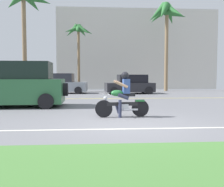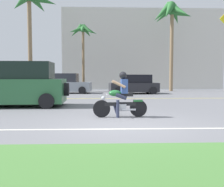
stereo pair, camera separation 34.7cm
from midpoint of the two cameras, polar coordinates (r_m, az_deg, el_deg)
ground at (r=10.15m, az=1.92°, el=-3.86°), size 56.00×30.00×0.04m
lane_line_near at (r=6.62m, az=4.14°, el=-7.80°), size 50.40×0.12×0.01m
lane_line_far at (r=15.51m, az=0.50°, el=-1.10°), size 50.40×0.12×0.01m
motorcyclist at (r=8.45m, az=3.09°, el=-0.98°), size 1.78×0.58×1.49m
suv_nearby at (r=12.12m, az=-19.94°, el=1.78°), size 4.66×2.23×1.96m
parked_car_1 at (r=20.65m, az=-9.82°, el=2.08°), size 4.01×2.16×1.56m
parked_car_2 at (r=19.91m, az=5.42°, el=1.94°), size 3.78×2.25×1.46m
palm_tree_0 at (r=24.74m, az=-17.42°, el=18.44°), size 4.64×4.87×8.94m
palm_tree_1 at (r=24.47m, az=13.48°, el=16.21°), size 3.92×3.72×7.88m
palm_tree_2 at (r=22.05m, az=-5.90°, el=12.97°), size 2.44×2.43×5.68m
motorcyclist_distant at (r=15.37m, az=-14.85°, el=0.85°), size 1.02×1.34×1.35m
building_far at (r=28.50m, az=6.75°, el=9.33°), size 16.43×4.00×8.15m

